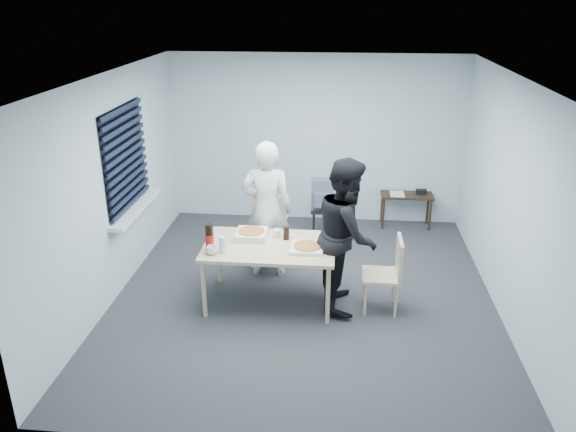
# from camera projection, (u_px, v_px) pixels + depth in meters

# --- Properties ---
(room) EXTENTS (5.00, 5.00, 5.00)m
(room) POSITION_uv_depth(u_px,v_px,m) (129.00, 166.00, 6.87)
(room) COLOR #2E2D33
(room) RESTS_ON ground
(dining_table) EXTENTS (1.50, 0.95, 0.73)m
(dining_table) POSITION_uv_depth(u_px,v_px,m) (270.00, 250.00, 6.44)
(dining_table) COLOR #D0BC8E
(dining_table) RESTS_ON ground
(chair_far) EXTENTS (0.42, 0.42, 0.89)m
(chair_far) POSITION_uv_depth(u_px,v_px,m) (267.00, 225.00, 7.52)
(chair_far) COLOR #D0BC8E
(chair_far) RESTS_ON ground
(chair_right) EXTENTS (0.42, 0.42, 0.89)m
(chair_right) POSITION_uv_depth(u_px,v_px,m) (389.00, 270.00, 6.32)
(chair_right) COLOR #D0BC8E
(chair_right) RESTS_ON ground
(person_white) EXTENTS (0.65, 0.42, 1.77)m
(person_white) POSITION_uv_depth(u_px,v_px,m) (267.00, 210.00, 7.03)
(person_white) COLOR silver
(person_white) RESTS_ON ground
(person_black) EXTENTS (0.47, 0.86, 1.77)m
(person_black) POSITION_uv_depth(u_px,v_px,m) (347.00, 234.00, 6.32)
(person_black) COLOR black
(person_black) RESTS_ON ground
(side_table) EXTENTS (0.79, 0.35, 0.53)m
(side_table) POSITION_uv_depth(u_px,v_px,m) (407.00, 199.00, 8.66)
(side_table) COLOR #321F13
(side_table) RESTS_ON ground
(stool) EXTENTS (0.32, 0.32, 0.45)m
(stool) POSITION_uv_depth(u_px,v_px,m) (322.00, 215.00, 8.32)
(stool) COLOR black
(stool) RESTS_ON ground
(backpack) EXTENTS (0.32, 0.24, 0.45)m
(backpack) POSITION_uv_depth(u_px,v_px,m) (322.00, 195.00, 8.19)
(backpack) COLOR slate
(backpack) RESTS_ON stool
(pizza_box_a) EXTENTS (0.36, 0.36, 0.09)m
(pizza_box_a) POSITION_uv_depth(u_px,v_px,m) (251.00, 234.00, 6.61)
(pizza_box_a) COLOR white
(pizza_box_a) RESTS_ON dining_table
(pizza_box_b) EXTENTS (0.36, 0.36, 0.05)m
(pizza_box_b) POSITION_uv_depth(u_px,v_px,m) (307.00, 247.00, 6.30)
(pizza_box_b) COLOR white
(pizza_box_b) RESTS_ON dining_table
(mug_a) EXTENTS (0.17, 0.17, 0.10)m
(mug_a) POSITION_uv_depth(u_px,v_px,m) (212.00, 250.00, 6.18)
(mug_a) COLOR white
(mug_a) RESTS_ON dining_table
(mug_b) EXTENTS (0.10, 0.10, 0.09)m
(mug_b) POSITION_uv_depth(u_px,v_px,m) (277.00, 233.00, 6.62)
(mug_b) COLOR white
(mug_b) RESTS_ON dining_table
(cola_glass) EXTENTS (0.09, 0.09, 0.16)m
(cola_glass) POSITION_uv_depth(u_px,v_px,m) (286.00, 233.00, 6.54)
(cola_glass) COLOR black
(cola_glass) RESTS_ON dining_table
(soda_bottle) EXTENTS (0.10, 0.10, 0.31)m
(soda_bottle) POSITION_uv_depth(u_px,v_px,m) (209.00, 237.00, 6.25)
(soda_bottle) COLOR black
(soda_bottle) RESTS_ON dining_table
(plastic_cups) EXTENTS (0.10, 0.10, 0.19)m
(plastic_cups) POSITION_uv_depth(u_px,v_px,m) (222.00, 245.00, 6.20)
(plastic_cups) COLOR silver
(plastic_cups) RESTS_ON dining_table
(rubber_band) EXTENTS (0.07, 0.07, 0.00)m
(rubber_band) POSITION_uv_depth(u_px,v_px,m) (286.00, 255.00, 6.17)
(rubber_band) COLOR red
(rubber_band) RESTS_ON dining_table
(papers) EXTENTS (0.26, 0.32, 0.00)m
(papers) POSITION_uv_depth(u_px,v_px,m) (397.00, 194.00, 8.63)
(papers) COLOR white
(papers) RESTS_ON side_table
(black_box) EXTENTS (0.16, 0.13, 0.07)m
(black_box) POSITION_uv_depth(u_px,v_px,m) (421.00, 192.00, 8.63)
(black_box) COLOR black
(black_box) RESTS_ON side_table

